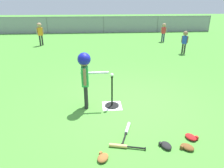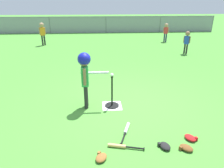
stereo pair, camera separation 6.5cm
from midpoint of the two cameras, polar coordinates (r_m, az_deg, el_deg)
name	(u,v)px [view 1 (the left image)]	position (r m, az deg, el deg)	size (l,w,h in m)	color
ground_plane	(128,106)	(4.79, 4.07, -6.01)	(60.00, 60.00, 0.00)	#478C33
home_plate	(112,106)	(4.77, -0.39, -6.07)	(0.44, 0.44, 0.01)	white
batting_tee	(112,101)	(4.71, -0.40, -4.83)	(0.32, 0.32, 0.73)	black
baseball_on_tee	(112,75)	(4.45, -0.42, 2.57)	(0.07, 0.07, 0.07)	white
batter_child	(85,69)	(4.40, -7.97, 4.03)	(0.65, 0.36, 1.27)	#262626
fielder_near_left	(164,30)	(12.37, 14.03, 14.40)	(0.28, 0.20, 1.03)	#191E4C
fielder_deep_right	(185,39)	(9.81, 19.43, 11.66)	(0.24, 0.21, 1.00)	#262626
fielder_near_right	(40,31)	(11.61, -19.58, 13.74)	(0.32, 0.23, 1.17)	#262626
spare_bat_silver	(127,130)	(3.92, 3.68, -12.66)	(0.27, 0.64, 0.06)	silver
spare_bat_wood	(122,146)	(3.56, 2.26, -16.89)	(0.60, 0.20, 0.06)	#DBB266
glove_by_plate	(166,145)	(3.66, 14.25, -16.24)	(0.21, 0.25, 0.07)	black
glove_near_bats	(187,147)	(3.73, 19.71, -16.20)	(0.27, 0.27, 0.07)	brown
glove_tossed_aside	(103,158)	(3.35, -3.16, -19.77)	(0.25, 0.27, 0.07)	brown
glove_outfield_drop	(191,137)	(3.98, 20.70, -13.65)	(0.24, 0.26, 0.07)	#B21919
outfield_fence	(104,24)	(15.41, -2.50, 16.34)	(16.06, 0.06, 1.15)	slate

